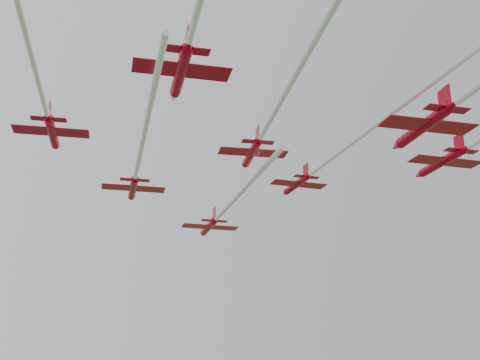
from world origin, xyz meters
TOP-DOWN VIEW (x-y plane):
  - jet_lead at (1.01, 7.82)m, footprint 17.86×41.11m
  - jet_row2_left at (-18.13, -2.68)m, footprint 19.72×42.54m
  - jet_row2_right at (2.89, -14.13)m, footprint 17.21×45.44m
  - jet_row3_left at (-35.15, -16.69)m, footprint 25.64×52.35m
  - jet_row3_mid at (-12.67, -21.86)m, footprint 21.99×42.98m

SIDE VIEW (x-z plane):
  - jet_lead at x=1.01m, z-range 57.71..60.45m
  - jet_row2_left at x=-18.13m, z-range 58.72..61.24m
  - jet_row3_mid at x=-12.67m, z-range 59.58..62.00m
  - jet_row3_left at x=-35.15m, z-range 60.08..62.52m
  - jet_row2_right at x=2.89m, z-range 60.59..62.98m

